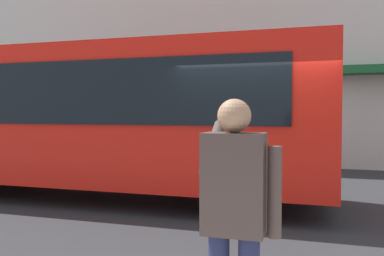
% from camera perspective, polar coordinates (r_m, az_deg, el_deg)
% --- Properties ---
extents(ground_plane, '(60.00, 60.00, 0.00)m').
position_cam_1_polar(ground_plane, '(7.33, 9.52, -11.72)').
color(ground_plane, '#2B2B2D').
extents(red_bus, '(9.05, 2.54, 3.08)m').
position_cam_1_polar(red_bus, '(8.58, -12.19, 1.65)').
color(red_bus, red).
rests_on(red_bus, ground_plane).
extents(pedestrian_photographer, '(0.53, 0.52, 1.70)m').
position_cam_1_polar(pedestrian_photographer, '(2.74, 5.94, -10.91)').
color(pedestrian_photographer, '#1E2347').
rests_on(pedestrian_photographer, sidewalk_curb).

